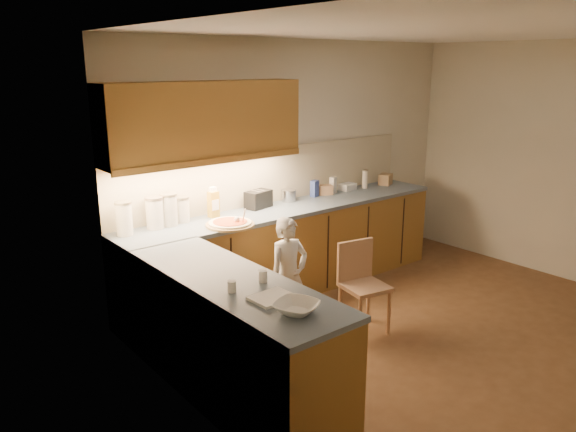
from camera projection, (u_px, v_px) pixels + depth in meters
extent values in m
plane|color=brown|center=(443.00, 337.00, 4.99)|extent=(4.50, 4.50, 0.00)
cube|color=beige|center=(299.00, 162.00, 6.14)|extent=(4.50, 0.04, 2.60)
cube|color=beige|center=(225.00, 250.00, 3.28)|extent=(0.04, 4.00, 2.60)
cube|color=white|center=(467.00, 30.00, 4.30)|extent=(4.50, 4.00, 0.04)
cube|color=olive|center=(289.00, 251.00, 5.92)|extent=(3.75, 0.60, 0.88)
cube|color=olive|center=(234.00, 342.00, 3.99)|extent=(0.60, 2.00, 0.88)
cube|color=#4C5C6D|center=(289.00, 209.00, 5.80)|extent=(3.77, 0.62, 0.04)
cube|color=#4C5C6D|center=(232.00, 282.00, 3.87)|extent=(0.62, 2.02, 0.04)
cube|color=black|center=(173.00, 296.00, 4.77)|extent=(0.02, 0.01, 0.80)
cube|color=black|center=(232.00, 280.00, 5.13)|extent=(0.02, 0.01, 0.80)
cube|color=black|center=(283.00, 265.00, 5.49)|extent=(0.02, 0.01, 0.80)
cube|color=black|center=(328.00, 253.00, 5.86)|extent=(0.02, 0.01, 0.80)
cube|color=black|center=(368.00, 241.00, 6.22)|extent=(0.02, 0.01, 0.80)
cube|color=black|center=(403.00, 232.00, 6.59)|extent=(0.02, 0.01, 0.80)
cube|color=#C0B594|center=(272.00, 175.00, 5.93)|extent=(3.75, 0.02, 0.58)
cube|color=olive|center=(204.00, 120.00, 5.09)|extent=(1.95, 0.35, 0.70)
cube|color=olive|center=(216.00, 161.00, 5.05)|extent=(1.95, 0.02, 0.06)
cylinder|color=tan|center=(230.00, 225.00, 5.12)|extent=(0.45, 0.45, 0.02)
cylinder|color=beige|center=(230.00, 223.00, 5.11)|extent=(0.39, 0.39, 0.02)
cylinder|color=red|center=(230.00, 222.00, 5.11)|extent=(0.31, 0.31, 0.01)
sphere|color=white|center=(237.00, 219.00, 5.11)|extent=(0.06, 0.06, 0.06)
cylinder|color=white|center=(244.00, 217.00, 5.08)|extent=(0.04, 0.11, 0.18)
imported|color=silver|center=(289.00, 276.00, 4.96)|extent=(0.40, 0.28, 1.07)
cylinder|color=tan|center=(360.00, 321.00, 4.84)|extent=(0.03, 0.03, 0.41)
cylinder|color=tan|center=(389.00, 313.00, 4.98)|extent=(0.03, 0.03, 0.41)
cylinder|color=tan|center=(340.00, 307.00, 5.11)|extent=(0.03, 0.03, 0.41)
cylinder|color=tan|center=(368.00, 301.00, 5.25)|extent=(0.03, 0.03, 0.41)
cube|color=tan|center=(365.00, 287.00, 4.98)|extent=(0.43, 0.43, 0.04)
cube|color=tan|center=(355.00, 260.00, 5.07)|extent=(0.37, 0.10, 0.37)
imported|color=white|center=(296.00, 308.00, 3.33)|extent=(0.34, 0.34, 0.06)
cylinder|color=white|center=(124.00, 219.00, 4.80)|extent=(0.14, 0.14, 0.28)
cylinder|color=gray|center=(123.00, 203.00, 4.76)|extent=(0.15, 0.15, 0.02)
cylinder|color=white|center=(155.00, 214.00, 5.00)|extent=(0.16, 0.16, 0.27)
cylinder|color=gray|center=(154.00, 198.00, 4.97)|extent=(0.17, 0.17, 0.02)
cylinder|color=beige|center=(169.00, 211.00, 5.09)|extent=(0.15, 0.15, 0.28)
cylinder|color=gray|center=(168.00, 194.00, 5.05)|extent=(0.16, 0.16, 0.02)
cylinder|color=silver|center=(182.00, 210.00, 5.21)|extent=(0.14, 0.14, 0.22)
cylinder|color=gray|center=(181.00, 198.00, 5.18)|extent=(0.15, 0.15, 0.02)
cube|color=gold|center=(213.00, 204.00, 5.38)|extent=(0.10, 0.08, 0.25)
cube|color=white|center=(213.00, 189.00, 5.34)|extent=(0.07, 0.05, 0.04)
cube|color=black|center=(258.00, 199.00, 5.73)|extent=(0.30, 0.21, 0.18)
cube|color=#A2A1A6|center=(256.00, 191.00, 5.68)|extent=(0.05, 0.12, 0.00)
cube|color=#A2A1A6|center=(261.00, 190.00, 5.73)|extent=(0.05, 0.12, 0.00)
cylinder|color=#ACACB1|center=(289.00, 196.00, 6.00)|extent=(0.16, 0.16, 0.12)
cylinder|color=#ACACB1|center=(289.00, 190.00, 5.99)|extent=(0.17, 0.17, 0.01)
cube|color=#344B9E|center=(315.00, 189.00, 6.21)|extent=(0.10, 0.09, 0.18)
cube|color=tan|center=(325.00, 190.00, 6.31)|extent=(0.18, 0.16, 0.11)
cube|color=silver|center=(333.00, 185.00, 6.37)|extent=(0.07, 0.07, 0.18)
cube|color=white|center=(347.00, 187.00, 6.54)|extent=(0.21, 0.15, 0.08)
cylinder|color=white|center=(365.00, 179.00, 6.62)|extent=(0.07, 0.07, 0.21)
cylinder|color=gray|center=(365.00, 170.00, 6.59)|extent=(0.07, 0.07, 0.01)
cube|color=tan|center=(385.00, 179.00, 6.82)|extent=(0.21, 0.19, 0.13)
cube|color=silver|center=(272.00, 298.00, 3.53)|extent=(0.27, 0.22, 0.02)
cylinder|color=silver|center=(232.00, 287.00, 3.63)|extent=(0.07, 0.07, 0.08)
cylinder|color=white|center=(263.00, 276.00, 3.80)|extent=(0.07, 0.07, 0.08)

